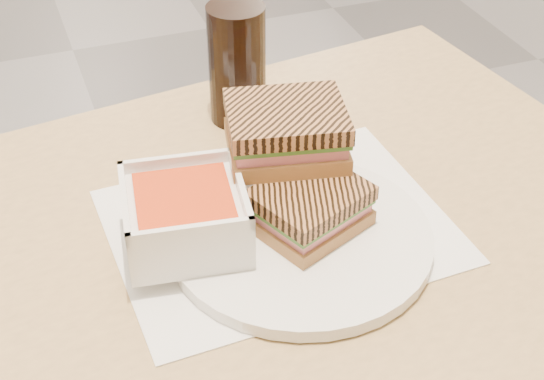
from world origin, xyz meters
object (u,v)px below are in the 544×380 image
object	(u,v)px
soup_bowl	(185,217)
panini_lower	(310,208)
main_table	(163,354)
plate	(301,238)
cola_glass	(237,64)

from	to	relation	value
soup_bowl	panini_lower	size ratio (longest dim) A/B	1.03
main_table	panini_lower	xyz separation A→B (m)	(0.18, 0.01, 0.16)
plate	soup_bowl	world-z (taller)	soup_bowl
plate	cola_glass	size ratio (longest dim) A/B	1.79
soup_bowl	panini_lower	distance (m)	0.13
panini_lower	cola_glass	bearing A→B (deg)	88.83
main_table	panini_lower	size ratio (longest dim) A/B	9.26
main_table	panini_lower	world-z (taller)	panini_lower
plate	main_table	bearing A→B (deg)	179.44
main_table	soup_bowl	distance (m)	0.17
main_table	cola_glass	bearing A→B (deg)	55.96
cola_glass	soup_bowl	bearing A→B (deg)	-119.93
plate	soup_bowl	xyz separation A→B (m)	(-0.12, 0.03, 0.04)
panini_lower	main_table	bearing A→B (deg)	-177.79
soup_bowl	plate	bearing A→B (deg)	-16.06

